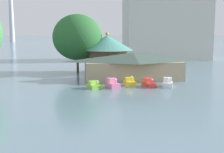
{
  "coord_description": "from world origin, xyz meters",
  "views": [
    {
      "loc": [
        1.86,
        -11.85,
        8.35
      ],
      "look_at": [
        6.21,
        24.91,
        3.07
      ],
      "focal_mm": 49.48,
      "sensor_mm": 36.0,
      "label": 1
    }
  ],
  "objects_px": {
    "boathouse": "(133,65)",
    "shoreline_tree_mid": "(77,37)",
    "pedal_boat_pink": "(112,84)",
    "background_building_block": "(166,26)",
    "pedal_boat_yellow": "(130,82)",
    "pedal_boat_red": "(149,83)",
    "green_roof_pavilion": "(107,52)",
    "pedal_boat_white": "(168,83)",
    "pedal_boat_lime": "(94,85)"
  },
  "relations": [
    {
      "from": "pedal_boat_yellow",
      "to": "pedal_boat_red",
      "type": "relative_size",
      "value": 0.82
    },
    {
      "from": "pedal_boat_red",
      "to": "shoreline_tree_mid",
      "type": "distance_m",
      "value": 22.51
    },
    {
      "from": "pedal_boat_pink",
      "to": "pedal_boat_red",
      "type": "xyz_separation_m",
      "value": [
        5.72,
        0.28,
        -0.05
      ]
    },
    {
      "from": "pedal_boat_lime",
      "to": "pedal_boat_red",
      "type": "bearing_deg",
      "value": 73.4
    },
    {
      "from": "green_roof_pavilion",
      "to": "background_building_block",
      "type": "relative_size",
      "value": 0.41
    },
    {
      "from": "boathouse",
      "to": "pedal_boat_lime",
      "type": "bearing_deg",
      "value": -132.18
    },
    {
      "from": "pedal_boat_yellow",
      "to": "pedal_boat_pink",
      "type": "bearing_deg",
      "value": -67.65
    },
    {
      "from": "pedal_boat_yellow",
      "to": "boathouse",
      "type": "height_order",
      "value": "boathouse"
    },
    {
      "from": "pedal_boat_red",
      "to": "boathouse",
      "type": "xyz_separation_m",
      "value": [
        -1.01,
        7.86,
        2.0
      ]
    },
    {
      "from": "pedal_boat_yellow",
      "to": "shoreline_tree_mid",
      "type": "distance_m",
      "value": 20.2
    },
    {
      "from": "pedal_boat_lime",
      "to": "boathouse",
      "type": "xyz_separation_m",
      "value": [
        7.49,
        8.26,
        2.08
      ]
    },
    {
      "from": "shoreline_tree_mid",
      "to": "background_building_block",
      "type": "relative_size",
      "value": 0.46
    },
    {
      "from": "pedal_boat_red",
      "to": "green_roof_pavilion",
      "type": "relative_size",
      "value": 0.27
    },
    {
      "from": "pedal_boat_lime",
      "to": "pedal_boat_yellow",
      "type": "distance_m",
      "value": 6.02
    },
    {
      "from": "boathouse",
      "to": "shoreline_tree_mid",
      "type": "height_order",
      "value": "shoreline_tree_mid"
    },
    {
      "from": "pedal_boat_white",
      "to": "pedal_boat_pink",
      "type": "bearing_deg",
      "value": -71.2
    },
    {
      "from": "boathouse",
      "to": "background_building_block",
      "type": "relative_size",
      "value": 0.7
    },
    {
      "from": "pedal_boat_white",
      "to": "background_building_block",
      "type": "distance_m",
      "value": 52.41
    },
    {
      "from": "pedal_boat_yellow",
      "to": "boathouse",
      "type": "distance_m",
      "value": 7.05
    },
    {
      "from": "pedal_boat_white",
      "to": "boathouse",
      "type": "relative_size",
      "value": 0.16
    },
    {
      "from": "pedal_boat_white",
      "to": "boathouse",
      "type": "height_order",
      "value": "boathouse"
    },
    {
      "from": "pedal_boat_yellow",
      "to": "background_building_block",
      "type": "relative_size",
      "value": 0.09
    },
    {
      "from": "pedal_boat_lime",
      "to": "pedal_boat_yellow",
      "type": "xyz_separation_m",
      "value": [
        5.76,
        1.73,
        0.08
      ]
    },
    {
      "from": "green_roof_pavilion",
      "to": "pedal_boat_pink",
      "type": "bearing_deg",
      "value": -93.22
    },
    {
      "from": "pedal_boat_pink",
      "to": "background_building_block",
      "type": "xyz_separation_m",
      "value": [
        22.9,
        49.48,
        9.95
      ]
    },
    {
      "from": "boathouse",
      "to": "shoreline_tree_mid",
      "type": "relative_size",
      "value": 1.52
    },
    {
      "from": "pedal_boat_lime",
      "to": "background_building_block",
      "type": "distance_m",
      "value": 56.77
    },
    {
      "from": "boathouse",
      "to": "background_building_block",
      "type": "distance_m",
      "value": 45.87
    },
    {
      "from": "boathouse",
      "to": "shoreline_tree_mid",
      "type": "bearing_deg",
      "value": 132.57
    },
    {
      "from": "pedal_boat_pink",
      "to": "pedal_boat_white",
      "type": "bearing_deg",
      "value": 71.11
    },
    {
      "from": "boathouse",
      "to": "pedal_boat_pink",
      "type": "bearing_deg",
      "value": -120.06
    },
    {
      "from": "pedal_boat_pink",
      "to": "background_building_block",
      "type": "relative_size",
      "value": 0.11
    },
    {
      "from": "pedal_boat_yellow",
      "to": "background_building_block",
      "type": "height_order",
      "value": "background_building_block"
    },
    {
      "from": "pedal_boat_red",
      "to": "pedal_boat_white",
      "type": "distance_m",
      "value": 2.97
    },
    {
      "from": "pedal_boat_white",
      "to": "pedal_boat_yellow",
      "type": "bearing_deg",
      "value": -86.83
    },
    {
      "from": "green_roof_pavilion",
      "to": "pedal_boat_yellow",
      "type": "bearing_deg",
      "value": -82.88
    },
    {
      "from": "pedal_boat_yellow",
      "to": "green_roof_pavilion",
      "type": "xyz_separation_m",
      "value": [
        -1.99,
        15.97,
        3.9
      ]
    },
    {
      "from": "boathouse",
      "to": "green_roof_pavilion",
      "type": "relative_size",
      "value": 1.7
    },
    {
      "from": "green_roof_pavilion",
      "to": "shoreline_tree_mid",
      "type": "bearing_deg",
      "value": 168.61
    },
    {
      "from": "background_building_block",
      "to": "pedal_boat_red",
      "type": "bearing_deg",
      "value": -109.25
    },
    {
      "from": "pedal_boat_pink",
      "to": "shoreline_tree_mid",
      "type": "relative_size",
      "value": 0.23
    },
    {
      "from": "pedal_boat_pink",
      "to": "background_building_block",
      "type": "height_order",
      "value": "background_building_block"
    },
    {
      "from": "pedal_boat_pink",
      "to": "background_building_block",
      "type": "distance_m",
      "value": 55.43
    },
    {
      "from": "boathouse",
      "to": "green_roof_pavilion",
      "type": "distance_m",
      "value": 10.32
    },
    {
      "from": "pedal_boat_red",
      "to": "pedal_boat_white",
      "type": "bearing_deg",
      "value": 72.61
    },
    {
      "from": "pedal_boat_red",
      "to": "green_roof_pavilion",
      "type": "height_order",
      "value": "green_roof_pavilion"
    },
    {
      "from": "boathouse",
      "to": "background_building_block",
      "type": "height_order",
      "value": "background_building_block"
    },
    {
      "from": "pedal_boat_white",
      "to": "shoreline_tree_mid",
      "type": "xyz_separation_m",
      "value": [
        -13.76,
        18.76,
        6.84
      ]
    },
    {
      "from": "pedal_boat_red",
      "to": "boathouse",
      "type": "bearing_deg",
      "value": 174.57
    },
    {
      "from": "pedal_boat_lime",
      "to": "green_roof_pavilion",
      "type": "bearing_deg",
      "value": 148.66
    }
  ]
}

